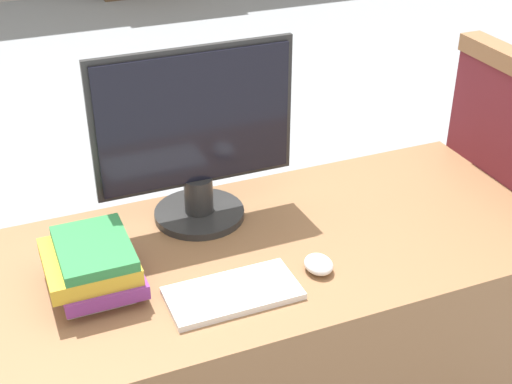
% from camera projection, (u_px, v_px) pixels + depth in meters
% --- Properties ---
extents(desk, '(1.45, 0.67, 0.77)m').
position_uv_depth(desk, '(275.00, 357.00, 1.99)').
color(desk, '#8C603D').
rests_on(desk, ground_plane).
extents(carrel_divider, '(0.07, 0.63, 1.14)m').
position_uv_depth(carrel_divider, '(507.00, 245.00, 2.13)').
color(carrel_divider, maroon).
rests_on(carrel_divider, ground_plane).
extents(monitor, '(0.52, 0.24, 0.47)m').
position_uv_depth(monitor, '(196.00, 137.00, 1.79)').
color(monitor, '#282828').
rests_on(monitor, desk).
extents(keyboard, '(0.30, 0.15, 0.02)m').
position_uv_depth(keyboard, '(233.00, 293.00, 1.61)').
color(keyboard, white).
rests_on(keyboard, desk).
extents(mouse, '(0.07, 0.08, 0.04)m').
position_uv_depth(mouse, '(319.00, 264.00, 1.69)').
color(mouse, white).
rests_on(mouse, desk).
extents(book_stack, '(0.21, 0.25, 0.12)m').
position_uv_depth(book_stack, '(93.00, 265.00, 1.61)').
color(book_stack, silver).
rests_on(book_stack, desk).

